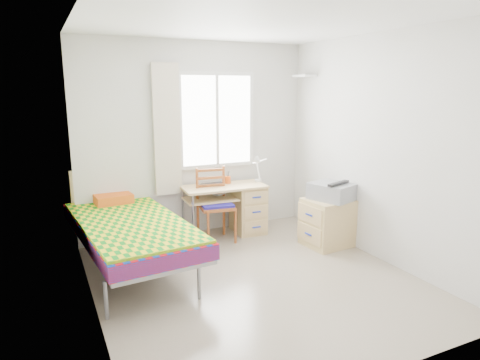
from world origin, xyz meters
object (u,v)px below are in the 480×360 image
bed (129,226)px  cabinet (327,222)px  desk (243,206)px  printer (332,191)px  chair (215,200)px

bed → cabinet: size_ratio=3.83×
desk → printer: (0.80, -0.93, 0.34)m
desk → cabinet: size_ratio=1.88×
chair → printer: bearing=-23.8°
bed → chair: bearing=11.9°
bed → printer: size_ratio=3.76×
bed → chair: chair is taller
printer → chair: bearing=128.0°
bed → printer: 2.51m
desk → printer: printer is taller
bed → chair: (1.20, 0.37, 0.08)m
bed → desk: (1.66, 0.48, -0.09)m
desk → chair: 0.51m
chair → printer: size_ratio=1.58×
cabinet → printer: 0.42m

